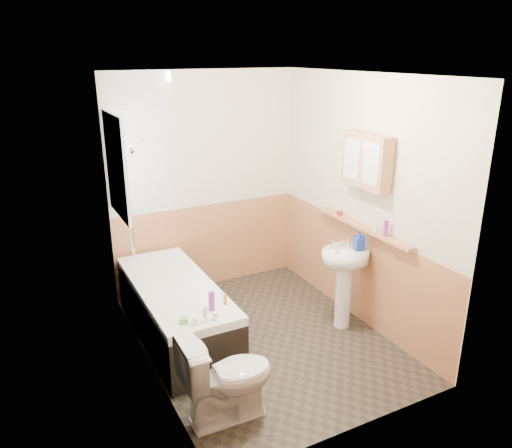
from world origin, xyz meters
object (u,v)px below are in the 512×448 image
object	(u,v)px
bathtub	(176,309)
pine_shelf	(362,227)
sink	(345,272)
medicine_cabinet	(367,161)
toilet	(227,378)

from	to	relation	value
bathtub	pine_shelf	world-z (taller)	pine_shelf
bathtub	sink	size ratio (longest dim) A/B	1.88
pine_shelf	medicine_cabinet	world-z (taller)	medicine_cabinet
sink	pine_shelf	size ratio (longest dim) A/B	0.69
toilet	pine_shelf	xyz separation A→B (m)	(1.80, 0.73, 0.68)
pine_shelf	medicine_cabinet	xyz separation A→B (m)	(-0.03, -0.03, 0.67)
toilet	medicine_cabinet	bearing A→B (deg)	-67.12
sink	pine_shelf	xyz separation A→B (m)	(0.20, 0.02, 0.44)
bathtub	medicine_cabinet	xyz separation A→B (m)	(1.74, -0.59, 1.41)
toilet	medicine_cabinet	xyz separation A→B (m)	(1.77, 0.70, 1.35)
sink	medicine_cabinet	size ratio (longest dim) A/B	1.67
bathtub	sink	bearing A→B (deg)	-20.43
bathtub	pine_shelf	size ratio (longest dim) A/B	1.30
bathtub	medicine_cabinet	distance (m)	2.32
bathtub	sink	xyz separation A→B (m)	(1.57, -0.58, 0.31)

